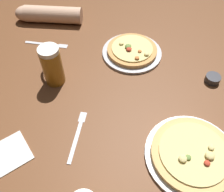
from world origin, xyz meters
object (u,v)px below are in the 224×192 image
Objects in this scene: ramekin_sauce at (213,79)px; beer_mug_dark at (52,65)px; pizza_plate_far at (132,51)px; napkin_folded at (11,152)px; pizza_plate_near at (193,154)px; fork_left at (47,44)px; diner_arm at (47,14)px; fork_spare at (77,135)px.

beer_mug_dark is at bearing 169.58° from ramekin_sauce.
pizza_plate_far is 2.15× the size of napkin_folded.
pizza_plate_far reaches higher than napkin_folded.
pizza_plate_near is 0.54m from pizza_plate_far.
pizza_plate_far is at bearing -18.84° from fork_left.
pizza_plate_far is 0.38m from beer_mug_dark.
ramekin_sauce is 0.18× the size of diner_arm.
ramekin_sauce is (0.30, -0.23, -0.00)m from pizza_plate_far.
pizza_plate_far is 0.79× the size of diner_arm.
pizza_plate_near is 1.52× the size of fork_left.
pizza_plate_far is at bearing 53.82° from fork_spare.
pizza_plate_near is at bearing -44.36° from beer_mug_dark.
pizza_plate_far is 0.37m from ramekin_sauce.
napkin_folded is (-0.81, -0.20, -0.01)m from ramekin_sauce.
napkin_folded is 0.57m from fork_left.
pizza_plate_far is at bearing 16.68° from beer_mug_dark.
beer_mug_dark is 0.50× the size of diner_arm.
pizza_plate_near is at bearing -54.75° from fork_left.
pizza_plate_near is 1.14× the size of pizza_plate_far.
pizza_plate_far is 1.34× the size of fork_spare.
diner_arm is at bearing 93.56° from beer_mug_dark.
pizza_plate_near reaches higher than napkin_folded.
napkin_folded is 0.76m from diner_arm.
fork_spare is at bearing -76.16° from beer_mug_dark.
pizza_plate_far reaches higher than fork_left.
pizza_plate_near is at bearing -124.17° from ramekin_sauce.
diner_arm is at bearing 97.70° from fork_spare.
fork_spare is 0.73m from diner_arm.
pizza_plate_near reaches higher than fork_left.
pizza_plate_near is 2.45× the size of napkin_folded.
fork_spare is at bearing 158.42° from pizza_plate_near.
napkin_folded is 0.62× the size of fork_spare.
pizza_plate_far reaches higher than fork_spare.
beer_mug_dark is 1.35× the size of napkin_folded.
pizza_plate_far is 0.41m from fork_left.
napkin_folded is (-0.51, -0.42, -0.01)m from pizza_plate_far.
diner_arm is (-0.03, 0.43, -0.04)m from beer_mug_dark.
diner_arm reaches higher than napkin_folded.
beer_mug_dark is 0.84× the size of fork_left.
pizza_plate_near is 0.98m from diner_arm.
napkin_folded is (-0.16, -0.32, -0.08)m from beer_mug_dark.
fork_spare is at bearing -126.18° from pizza_plate_far.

